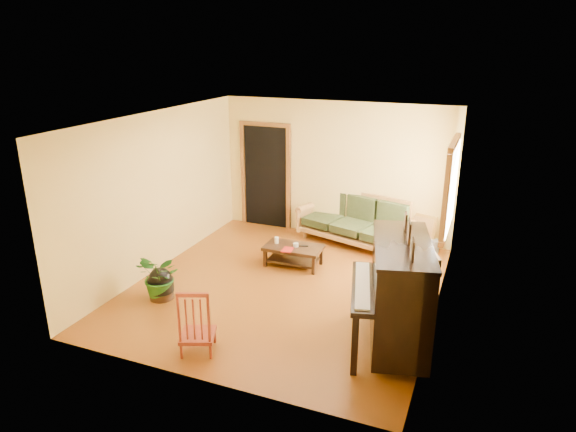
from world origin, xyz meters
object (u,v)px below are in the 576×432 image
at_px(piano, 399,296).
at_px(potted_plant, 161,277).
at_px(ceramic_crock, 434,246).
at_px(armchair, 407,276).
at_px(footstool, 161,287).
at_px(sofa, 353,221).
at_px(red_chair, 197,319).
at_px(coffee_table, 293,256).

height_order(piano, potted_plant, piano).
xyz_separation_m(piano, ceramic_crock, (0.07, 3.25, -0.57)).
distance_m(armchair, footstool, 3.62).
xyz_separation_m(piano, footstool, (-3.47, -0.06, -0.51)).
relative_size(footstool, ceramic_crock, 1.59).
bearing_deg(piano, sofa, 100.32).
bearing_deg(red_chair, ceramic_crock, 40.13).
relative_size(sofa, piano, 1.36).
relative_size(coffee_table, piano, 0.62).
height_order(sofa, potted_plant, sofa).
bearing_deg(coffee_table, armchair, -16.50).
relative_size(coffee_table, ceramic_crock, 4.08).
bearing_deg(coffee_table, sofa, 63.57).
xyz_separation_m(sofa, red_chair, (-0.83, -4.15, -0.02)).
relative_size(footstool, potted_plant, 0.52).
height_order(coffee_table, potted_plant, potted_plant).
bearing_deg(coffee_table, red_chair, -93.29).
xyz_separation_m(coffee_table, potted_plant, (-1.37, -1.84, 0.19)).
relative_size(sofa, potted_plant, 2.95).
distance_m(armchair, piano, 1.21).
distance_m(sofa, red_chair, 4.23).
relative_size(red_chair, ceramic_crock, 3.71).
height_order(armchair, red_chair, red_chair).
xyz_separation_m(sofa, piano, (1.41, -3.12, 0.24)).
bearing_deg(footstool, ceramic_crock, 43.12).
height_order(coffee_table, piano, piano).
distance_m(sofa, coffee_table, 1.54).
bearing_deg(armchair, ceramic_crock, 62.54).
bearing_deg(sofa, armchair, -39.41).
bearing_deg(armchair, piano, -109.39).
bearing_deg(potted_plant, armchair, 20.35).
relative_size(coffee_table, armchair, 1.17).
bearing_deg(sofa, ceramic_crock, 21.58).
height_order(coffee_table, red_chair, red_chair).
bearing_deg(red_chair, piano, 3.19).
height_order(coffee_table, ceramic_crock, coffee_table).
distance_m(coffee_table, footstool, 2.30).
bearing_deg(armchair, sofa, 100.95).
height_order(ceramic_crock, potted_plant, potted_plant).
bearing_deg(piano, ceramic_crock, 74.81).
xyz_separation_m(coffee_table, piano, (2.08, -1.76, 0.52)).
relative_size(sofa, armchair, 2.57).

